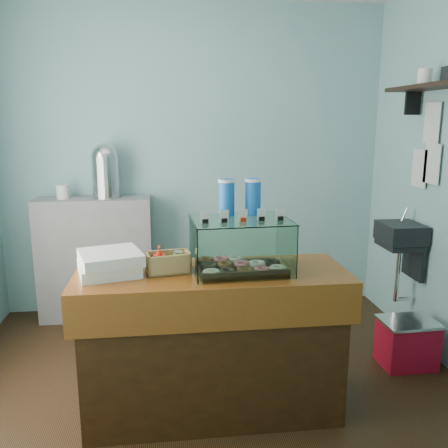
{
  "coord_description": "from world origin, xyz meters",
  "views": [
    {
      "loc": [
        -0.26,
        -2.89,
        1.77
      ],
      "look_at": [
        0.08,
        -0.15,
        1.16
      ],
      "focal_mm": 38.0,
      "sensor_mm": 36.0,
      "label": 1
    }
  ],
  "objects": [
    {
      "name": "ground",
      "position": [
        0.0,
        0.0,
        0.0
      ],
      "size": [
        3.5,
        3.5,
        0.0
      ],
      "primitive_type": "plane",
      "color": "black",
      "rests_on": "ground"
    },
    {
      "name": "room_shell",
      "position": [
        0.03,
        0.01,
        1.71
      ],
      "size": [
        3.54,
        3.04,
        2.82
      ],
      "color": "#79B0B1",
      "rests_on": "ground"
    },
    {
      "name": "counter",
      "position": [
        0.0,
        -0.25,
        0.46
      ],
      "size": [
        1.6,
        0.6,
        0.9
      ],
      "color": "#3C200B",
      "rests_on": "ground"
    },
    {
      "name": "back_shelf",
      "position": [
        -0.9,
        1.32,
        0.55
      ],
      "size": [
        1.0,
        0.32,
        1.1
      ],
      "primitive_type": "cube",
      "color": "gray",
      "rests_on": "ground"
    },
    {
      "name": "display_case",
      "position": [
        0.17,
        -0.22,
        1.07
      ],
      "size": [
        0.59,
        0.44,
        0.53
      ],
      "rotation": [
        0.0,
        0.0,
        0.05
      ],
      "color": "#361A10",
      "rests_on": "counter"
    },
    {
      "name": "condiment_crate",
      "position": [
        -0.26,
        -0.23,
        0.96
      ],
      "size": [
        0.27,
        0.19,
        0.16
      ],
      "rotation": [
        0.0,
        0.0,
        0.17
      ],
      "color": "tan",
      "rests_on": "counter"
    },
    {
      "name": "pastry_boxes",
      "position": [
        -0.59,
        -0.21,
        0.97
      ],
      "size": [
        0.42,
        0.41,
        0.13
      ],
      "rotation": [
        0.0,
        0.0,
        0.24
      ],
      "color": "white",
      "rests_on": "counter"
    },
    {
      "name": "coffee_urn",
      "position": [
        -0.78,
        1.33,
        1.35
      ],
      "size": [
        0.26,
        0.26,
        0.48
      ],
      "color": "silver",
      "rests_on": "back_shelf"
    },
    {
      "name": "red_cooler",
      "position": [
        1.47,
        0.12,
        0.18
      ],
      "size": [
        0.4,
        0.31,
        0.35
      ],
      "rotation": [
        0.0,
        0.0,
        0.03
      ],
      "color": "#B80E27",
      "rests_on": "ground"
    }
  ]
}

